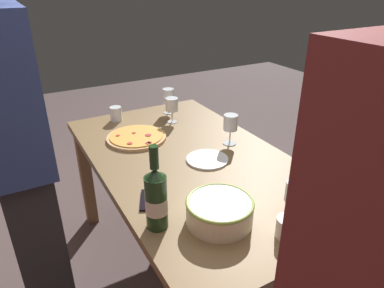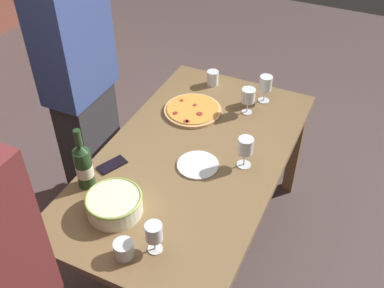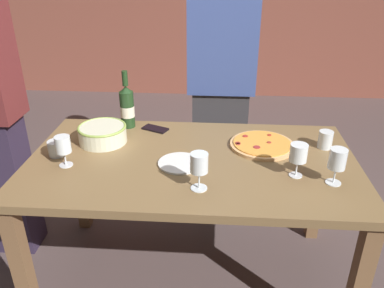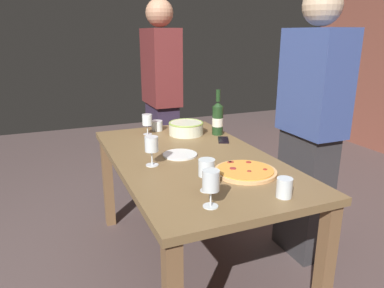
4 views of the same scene
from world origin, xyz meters
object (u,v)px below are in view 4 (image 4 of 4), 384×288
object	(u,v)px
serving_bowl	(186,128)
cup_ceramic	(157,126)
side_plate	(180,155)
cell_phone	(223,140)
dining_table	(192,171)
wine_glass_near_pizza	(147,121)
wine_glass_far_right	(152,145)
pizza	(245,171)
cup_amber	(284,188)
wine_glass_far_left	(211,181)
wine_bottle	(218,118)
person_host	(162,101)
person_guest_left	(310,129)
wine_glass_by_bottle	(207,169)

from	to	relation	value
serving_bowl	cup_ceramic	world-z (taller)	serving_bowl
side_plate	cell_phone	world-z (taller)	same
dining_table	wine_glass_near_pizza	world-z (taller)	wine_glass_near_pizza
wine_glass_far_right	cell_phone	size ratio (longest dim) A/B	1.16
pizza	cup_amber	distance (m)	0.32
wine_glass_far_left	wine_glass_far_right	xyz separation A→B (m)	(-0.58, -0.09, 0.00)
dining_table	serving_bowl	xyz separation A→B (m)	(-0.48, 0.15, 0.14)
wine_bottle	wine_glass_near_pizza	distance (m)	0.51
dining_table	serving_bowl	bearing A→B (deg)	162.31
wine_glass_far_left	person_host	size ratio (longest dim) A/B	0.10
pizza	cell_phone	distance (m)	0.61
wine_glass_far_left	cup_ceramic	size ratio (longest dim) A/B	1.99
wine_glass_near_pizza	wine_glass_far_left	size ratio (longest dim) A/B	0.90
cell_phone	person_guest_left	world-z (taller)	person_guest_left
dining_table	wine_glass_far_right	world-z (taller)	wine_glass_far_right
wine_glass_by_bottle	person_host	size ratio (longest dim) A/B	0.09
serving_bowl	wine_glass_far_right	world-z (taller)	wine_glass_far_right
cup_amber	cell_phone	xyz separation A→B (m)	(-0.91, 0.16, -0.04)
wine_glass_near_pizza	side_plate	size ratio (longest dim) A/B	0.71
serving_bowl	person_host	bearing A→B (deg)	177.05
wine_bottle	person_host	world-z (taller)	person_host
wine_glass_far_left	cup_ceramic	bearing A→B (deg)	172.62
serving_bowl	wine_glass_near_pizza	xyz separation A→B (m)	(-0.11, -0.26, 0.05)
dining_table	cell_phone	world-z (taller)	cell_phone
dining_table	cell_phone	distance (m)	0.42
wine_glass_near_pizza	wine_glass_far_right	world-z (taller)	wine_glass_far_right
wine_glass_far_right	cell_phone	distance (m)	0.67
wine_glass_far_left	side_plate	distance (m)	0.70
pizza	cup_amber	world-z (taller)	cup_amber
pizza	wine_bottle	bearing A→B (deg)	164.54
pizza	serving_bowl	bearing A→B (deg)	-179.65
serving_bowl	cup_amber	distance (m)	1.16
wine_glass_far_left	person_host	world-z (taller)	person_host
pizza	person_guest_left	distance (m)	0.65
cup_ceramic	person_guest_left	distance (m)	1.11
wine_glass_by_bottle	cup_amber	bearing A→B (deg)	56.75
person_guest_left	serving_bowl	bearing A→B (deg)	-35.62
wine_glass_far_left	side_plate	xyz separation A→B (m)	(-0.69, 0.12, -0.11)
serving_bowl	person_guest_left	distance (m)	0.87
pizza	side_plate	size ratio (longest dim) A/B	1.58
pizza	cup_ceramic	world-z (taller)	cup_ceramic
serving_bowl	wine_glass_near_pizza	bearing A→B (deg)	-112.36
cup_amber	wine_glass_near_pizza	bearing A→B (deg)	-167.61
serving_bowl	wine_bottle	bearing A→B (deg)	67.27
wine_glass_near_pizza	cup_amber	distance (m)	1.29
serving_bowl	wine_glass_near_pizza	world-z (taller)	wine_glass_near_pizza
dining_table	person_host	distance (m)	1.20
wine_glass_by_bottle	cup_amber	world-z (taller)	wine_glass_by_bottle
person_guest_left	wine_glass_far_left	bearing A→B (deg)	38.09
wine_glass_far_left	person_guest_left	distance (m)	1.06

